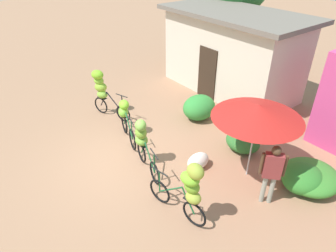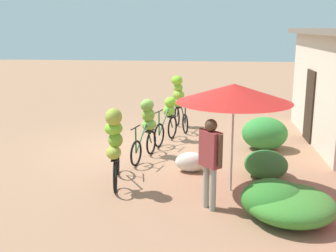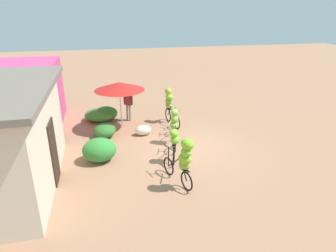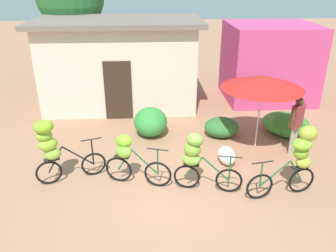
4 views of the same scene
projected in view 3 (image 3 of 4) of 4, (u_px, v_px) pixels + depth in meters
name	position (u px, v px, depth m)	size (l,w,h in m)	color
ground_plane	(185.00, 147.00, 11.86)	(60.00, 60.00, 0.00)	#A27154
building_low	(4.00, 138.00, 8.74)	(5.79, 3.06, 3.14)	beige
shop_pink	(28.00, 93.00, 13.83)	(3.20, 2.80, 2.86)	#D1417E
hedge_bush_front_left	(99.00, 150.00, 10.64)	(1.02, 1.19, 0.86)	#348937
hedge_bush_front_right	(105.00, 130.00, 12.70)	(1.05, 0.92, 0.58)	#306E2E
hedge_bush_mid	(106.00, 113.00, 14.53)	(0.98, 1.09, 0.68)	#31792A
hedge_bush_by_door	(100.00, 115.00, 14.54)	(1.43, 1.49, 0.56)	#3D842E
market_umbrella	(119.00, 86.00, 12.99)	(2.20, 2.20, 2.13)	beige
bicycle_leftmost	(184.00, 158.00, 8.85)	(1.60, 0.71, 1.66)	black
bicycle_near_pile	(175.00, 142.00, 10.57)	(1.57, 0.55, 1.25)	black
bicycle_center_loaded	(174.00, 123.00, 11.98)	(1.55, 0.50, 1.45)	black
bicycle_by_shop	(170.00, 103.00, 13.96)	(1.66, 0.44, 1.67)	black
produce_sack	(143.00, 130.00, 12.87)	(0.70, 0.44, 0.44)	silver
person_vendor	(128.00, 101.00, 14.25)	(0.45, 0.42, 1.64)	gray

